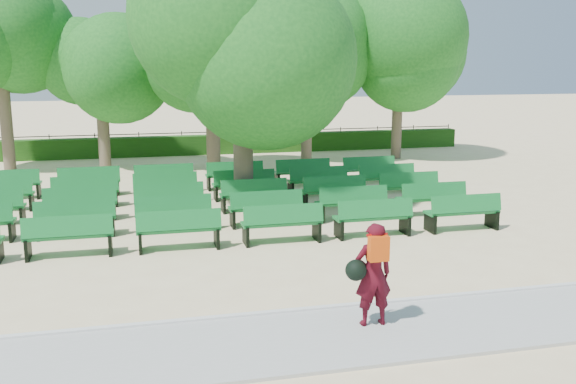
% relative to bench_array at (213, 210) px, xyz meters
% --- Properties ---
extents(ground, '(120.00, 120.00, 0.00)m').
position_rel_bench_array_xyz_m(ground, '(1.12, -1.77, -0.10)').
color(ground, beige).
extents(paving, '(30.00, 2.20, 0.06)m').
position_rel_bench_array_xyz_m(paving, '(1.12, -9.17, -0.07)').
color(paving, '#ADADA9').
rests_on(paving, ground).
extents(curb, '(30.00, 0.12, 0.10)m').
position_rel_bench_array_xyz_m(curb, '(1.12, -8.02, -0.05)').
color(curb, silver).
rests_on(curb, ground).
extents(hedge, '(26.00, 0.70, 0.90)m').
position_rel_bench_array_xyz_m(hedge, '(1.12, 12.23, 0.35)').
color(hedge, '#1E4A13').
rests_on(hedge, ground).
extents(fence, '(26.00, 0.10, 1.02)m').
position_rel_bench_array_xyz_m(fence, '(1.12, 12.63, -0.10)').
color(fence, black).
rests_on(fence, ground).
extents(tree_line, '(21.80, 6.80, 7.04)m').
position_rel_bench_array_xyz_m(tree_line, '(1.12, 8.23, -0.10)').
color(tree_line, '#1F6A1F').
rests_on(tree_line, ground).
extents(bench_array, '(2.00, 0.75, 1.24)m').
position_rel_bench_array_xyz_m(bench_array, '(0.00, 0.00, 0.00)').
color(bench_array, '#13722E').
rests_on(bench_array, ground).
extents(tree_among, '(5.18, 5.18, 7.27)m').
position_rel_bench_array_xyz_m(tree_among, '(0.98, 0.26, 4.81)').
color(tree_among, brown).
rests_on(tree_among, ground).
extents(person, '(0.82, 0.49, 1.74)m').
position_rel_bench_array_xyz_m(person, '(1.53, -8.89, 0.86)').
color(person, '#410913').
rests_on(person, ground).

